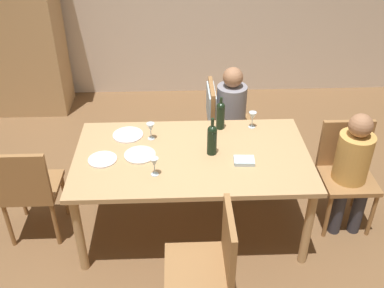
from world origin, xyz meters
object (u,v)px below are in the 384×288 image
Objects in this scene: dinner_plate_guest_right at (103,160)px; dining_table at (192,162)px; person_man_bearded at (353,165)px; wine_bottle_dark_red at (221,115)px; wine_bottle_tall_green at (212,139)px; dinner_plate_host at (128,135)px; person_woman_host at (234,111)px; wine_glass_near_left at (253,117)px; chair_far_right at (219,115)px; wine_glass_centre at (151,128)px; chair_right_end at (346,166)px; dinner_plate_guest_left at (140,155)px; chair_left_end at (28,187)px; wine_glass_near_right at (154,163)px; armoire_cabinet at (11,24)px; chair_near at (211,260)px.

dining_table is at bearing 4.26° from dinner_plate_guest_right.
person_man_bearded reaches higher than wine_bottle_dark_red.
wine_bottle_tall_green is 0.88m from dinner_plate_guest_right.
dinner_plate_guest_right is at bearing -175.74° from dining_table.
wine_bottle_dark_red is 1.16× the size of dinner_plate_host.
person_woman_host is 0.56m from wine_glass_near_left.
chair_far_right is 0.96m from wine_glass_centre.
chair_right_end is 0.91m from wine_glass_near_left.
wine_glass_centre is (-0.60, -0.15, -0.03)m from wine_bottle_dark_red.
wine_glass_centre is 0.58× the size of dinner_plate_host.
chair_right_end reaches higher than dinner_plate_guest_left.
chair_far_right is 1.00× the size of chair_right_end.
chair_far_right is 0.83× the size of person_woman_host.
chair_left_end is 0.66m from dinner_plate_guest_right.
person_woman_host is at bearing 100.33° from wine_glass_near_left.
wine_glass_centre is at bearing 143.44° from dining_table.
chair_right_end is 1.68m from wine_glass_near_right.
armoire_cabinet is at bearing -33.08° from chair_right_end.
chair_near is (0.09, -0.91, -0.15)m from dining_table.
wine_bottle_tall_green is 1.28× the size of dinner_plate_guest_left.
wine_glass_near_left is (0.54, 0.40, 0.18)m from dining_table.
wine_bottle_tall_green is at bearing -17.96° from person_woman_host.
person_woman_host reaches higher than wine_bottle_dark_red.
wine_glass_near_left and wine_glass_centre have the same top height.
wine_glass_near_right is (-0.38, 0.66, 0.33)m from chair_near.
person_woman_host is (1.78, 1.00, 0.11)m from chair_left_end.
dinner_plate_guest_right is at bearing -175.78° from wine_bottle_tall_green.
dining_table is 12.70× the size of wine_glass_near_left.
wine_bottle_dark_red reaches higher than dining_table.
dining_table is 0.52m from wine_bottle_dark_red.
dinner_plate_host is (-0.99, -0.61, 0.12)m from person_woman_host.
chair_far_right is at bearing 71.71° from dining_table.
wine_glass_near_right is 0.58× the size of dinner_plate_host.
dining_table is 8.33× the size of dinner_plate_guest_right.
chair_far_right is 0.59m from wine_bottle_dark_red.
person_man_bearded reaches higher than chair_right_end.
chair_right_end is 6.17× the size of wine_glass_centre.
dinner_plate_host is (-1.08, -0.10, -0.10)m from wine_glass_near_left.
dinner_plate_guest_left is (-0.72, -0.92, 0.17)m from chair_far_right.
wine_glass_centre reaches higher than dinner_plate_guest_right.
wine_bottle_dark_red is at bearing -39.19° from armoire_cabinet.
armoire_cabinet is 2.37× the size of chair_right_end.
person_man_bearded is at bearing 8.09° from wine_glass_near_right.
dinner_plate_guest_left is 1.11× the size of dinner_plate_guest_right.
chair_near is (-1.24, -1.00, 0.00)m from chair_right_end.
wine_glass_near_left is at bearing -19.15° from chair_near.
chair_right_end is (1.02, -0.83, -0.06)m from chair_far_right.
armoire_cabinet reaches higher than chair_far_right.
chair_right_end is at bearing -22.02° from wine_glass_near_left.
wine_glass_near_left is at bearing -28.75° from person_man_bearded.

